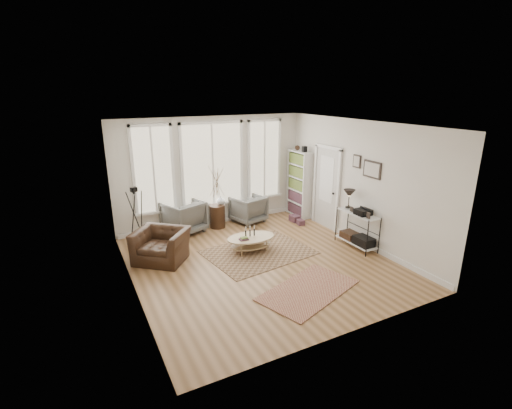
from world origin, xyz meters
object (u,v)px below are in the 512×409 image
armchair_right (248,209)px  side_table (217,198)px  low_shelf (357,226)px  coffee_table (251,240)px  bookcase (299,184)px  armchair_left (183,217)px  accent_chair (161,245)px

armchair_right → side_table: side_table is taller
low_shelf → armchair_right: low_shelf is taller
low_shelf → coffee_table: (-2.32, 0.89, -0.24)m
bookcase → armchair_right: size_ratio=2.51×
low_shelf → coffee_table: low_shelf is taller
armchair_left → side_table: (0.91, -0.06, 0.41)m
low_shelf → side_table: size_ratio=0.76×
armchair_right → side_table: size_ratio=0.48×
coffee_table → low_shelf: bearing=-20.9°
low_shelf → accent_chair: bearing=162.3°
armchair_left → bookcase: bearing=155.4°
armchair_left → accent_chair: size_ratio=0.87×
side_table → accent_chair: bearing=-143.8°
side_table → coffee_table: bearing=-87.0°
bookcase → armchair_left: 3.43m
armchair_left → side_table: 1.00m
side_table → low_shelf: bearing=-48.1°
armchair_right → side_table: (-0.92, -0.01, 0.45)m
armchair_right → side_table: bearing=-15.0°
coffee_table → armchair_right: 1.99m
armchair_right → accent_chair: bearing=10.4°
coffee_table → accent_chair: size_ratio=1.07×
coffee_table → bookcase: bearing=34.5°
low_shelf → bookcase: bearing=88.7°
accent_chair → armchair_left: bearing=96.0°
armchair_left → accent_chair: armchair_left is taller
low_shelf → armchair_left: low_shelf is taller
bookcase → armchair_left: bearing=176.2°
low_shelf → armchair_right: bearing=119.0°
armchair_left → accent_chair: 1.67m
armchair_left → armchair_right: (1.83, -0.05, -0.05)m
coffee_table → accent_chair: 1.97m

